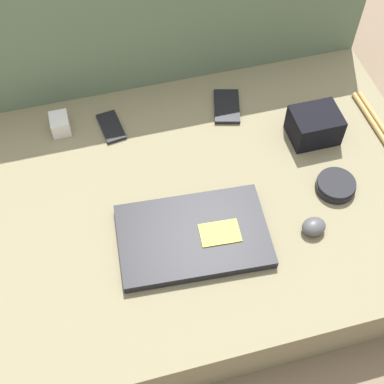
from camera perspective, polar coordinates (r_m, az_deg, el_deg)
name	(u,v)px	position (r m, az deg, el deg)	size (l,w,h in m)	color
ground_plane	(192,230)	(1.42, 0.00, -4.05)	(8.00, 8.00, 0.00)	#7A6651
couch_seat	(192,214)	(1.36, 0.00, -2.36)	(1.20, 0.80, 0.16)	#847A5B
couch_backrest	(147,35)	(1.56, -4.86, 16.30)	(1.20, 0.20, 0.50)	#60755B
laptop	(193,236)	(1.22, 0.15, -4.71)	(0.35, 0.24, 0.03)	black
computer_mouse	(314,227)	(1.26, 12.86, -3.61)	(0.06, 0.05, 0.03)	#4C4C51
speaker_puck	(336,185)	(1.34, 15.08, 0.69)	(0.10, 0.10, 0.03)	black
phone_silver	(227,106)	(1.47, 3.72, 9.09)	(0.10, 0.13, 0.01)	black
phone_black	(111,127)	(1.44, -8.62, 6.89)	(0.07, 0.11, 0.01)	black
camera_pouch	(314,125)	(1.41, 12.93, 6.94)	(0.12, 0.10, 0.08)	black
charger_brick	(60,124)	(1.44, -13.89, 7.04)	(0.05, 0.06, 0.05)	silver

